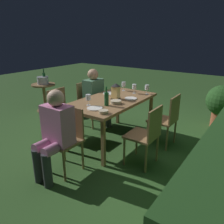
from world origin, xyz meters
TOP-DOWN VIEW (x-y plane):
  - ground_plane at (0.00, 0.00)m, footprint 16.00×16.00m
  - dining_table at (0.00, 0.00)m, footprint 1.62×0.88m
  - chair_side_left_b at (0.36, -0.83)m, footprint 0.42×0.40m
  - chair_side_right_b at (0.36, 0.83)m, footprint 0.42×0.40m
  - chair_side_left_a at (-0.36, -0.83)m, footprint 0.42×0.40m
  - person_in_green at (-0.36, -0.64)m, footprint 0.38×0.47m
  - chair_side_right_a at (-0.36, 0.83)m, footprint 0.42×0.40m
  - chair_head_far at (1.06, 0.00)m, footprint 0.40×0.42m
  - person_in_pink at (1.25, 0.00)m, footprint 0.48×0.38m
  - lantern_centerpiece at (-0.05, 0.04)m, footprint 0.15×0.15m
  - green_bottle_on_table at (0.33, 0.13)m, footprint 0.07×0.07m
  - wine_glass_a at (-0.61, -0.16)m, footprint 0.08×0.08m
  - wine_glass_b at (-0.55, 0.11)m, footprint 0.08×0.08m
  - wine_glass_c at (0.48, -0.10)m, footprint 0.08×0.08m
  - wine_glass_d at (-0.63, 0.32)m, footprint 0.08×0.08m
  - plate_a at (-0.19, 0.25)m, footprint 0.20×0.20m
  - plate_b at (-0.28, -0.24)m, footprint 0.25×0.25m
  - plate_c at (0.56, 0.08)m, footprint 0.22×0.22m
  - bowl_olives at (0.64, 0.31)m, footprint 0.13×0.13m
  - bowl_bread at (0.17, 0.19)m, footprint 0.17×0.17m
  - side_table at (-0.39, -2.25)m, footprint 0.55×0.55m
  - ice_bucket at (-0.39, -2.25)m, footprint 0.26×0.26m
  - potted_plant_by_hedge at (-1.69, 1.41)m, footprint 0.59×0.59m

SIDE VIEW (x-z plane):
  - ground_plane at x=0.00m, z-range 0.00..0.00m
  - side_table at x=-0.39m, z-range 0.11..0.78m
  - chair_side_left_b at x=0.36m, z-range 0.05..0.92m
  - chair_side_right_b at x=0.36m, z-range 0.05..0.92m
  - chair_side_left_a at x=-0.36m, z-range 0.05..0.92m
  - chair_side_right_a at x=-0.36m, z-range 0.05..0.92m
  - chair_head_far at x=1.06m, z-range 0.05..0.92m
  - potted_plant_by_hedge at x=-1.69m, z-range 0.08..0.94m
  - person_in_green at x=-0.36m, z-range 0.06..1.21m
  - person_in_pink at x=1.25m, z-range 0.06..1.21m
  - dining_table at x=0.00m, z-range 0.32..1.07m
  - plate_a at x=-0.19m, z-range 0.75..0.77m
  - plate_b at x=-0.28m, z-range 0.75..0.77m
  - plate_c at x=0.56m, z-range 0.75..0.77m
  - ice_bucket at x=-0.39m, z-range 0.59..0.93m
  - bowl_olives at x=0.64m, z-range 0.75..0.80m
  - bowl_bread at x=0.17m, z-range 0.75..0.80m
  - green_bottle_on_table at x=0.33m, z-range 0.72..1.01m
  - wine_glass_a at x=-0.61m, z-range 0.79..0.96m
  - wine_glass_b at x=-0.55m, z-range 0.79..0.96m
  - wine_glass_c at x=0.48m, z-range 0.79..0.96m
  - wine_glass_d at x=-0.63m, z-range 0.79..0.96m
  - lantern_centerpiece at x=-0.05m, z-range 0.77..1.03m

